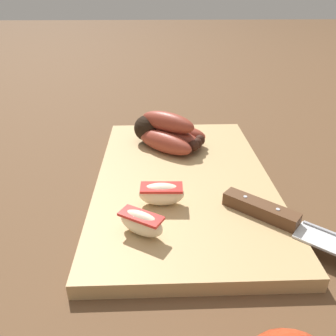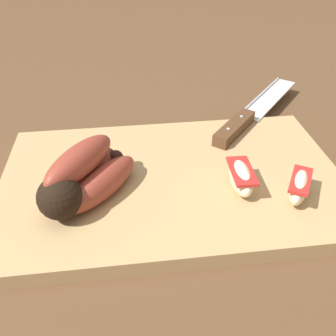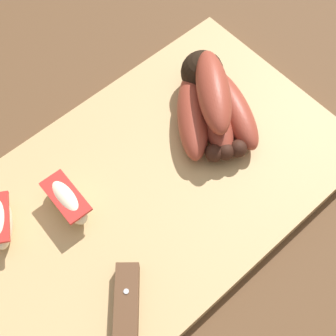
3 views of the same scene
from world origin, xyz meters
The scene contains 6 objects.
ground_plane centered at (0.00, 0.00, 0.00)m, with size 6.00×6.00×0.00m, color brown.
cutting_board centered at (0.01, 0.01, 0.01)m, with size 0.44×0.27×0.02m, color tan.
banana_bunch centered at (0.12, 0.03, 0.05)m, with size 0.13×0.14×0.07m.
chefs_knife centered at (-0.12, -0.12, 0.03)m, with size 0.21×0.23×0.02m.
apple_wedge_near centered at (-0.06, 0.04, 0.04)m, with size 0.03×0.06×0.03m.
apple_wedge_middle centered at (-0.13, 0.07, 0.04)m, with size 0.05×0.06×0.03m.
Camera 1 is at (-0.44, 0.05, 0.28)m, focal length 35.66 mm.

